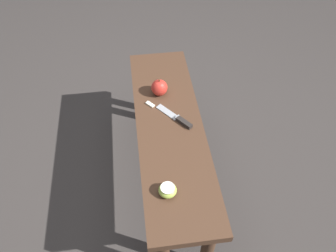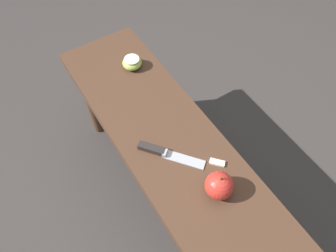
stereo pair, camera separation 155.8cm
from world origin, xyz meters
name	(u,v)px [view 2 (the right image)]	position (x,y,z in m)	size (l,w,h in m)	color
ground_plane	(169,197)	(0.00, 0.00, 0.00)	(8.00, 8.00, 0.00)	#383330
wooden_bench	(170,154)	(0.00, 0.00, 0.39)	(1.13, 0.31, 0.48)	#472D1E
knife	(161,152)	(0.03, -0.05, 0.49)	(0.18, 0.16, 0.02)	#9EA0A5
apple_whole	(219,185)	(0.22, 0.02, 0.52)	(0.08, 0.08, 0.09)	red
apple_cut	(132,63)	(-0.35, 0.06, 0.50)	(0.07, 0.07, 0.04)	#9EB747
apple_slice_near_knife	(217,162)	(0.15, 0.08, 0.49)	(0.05, 0.05, 0.01)	white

